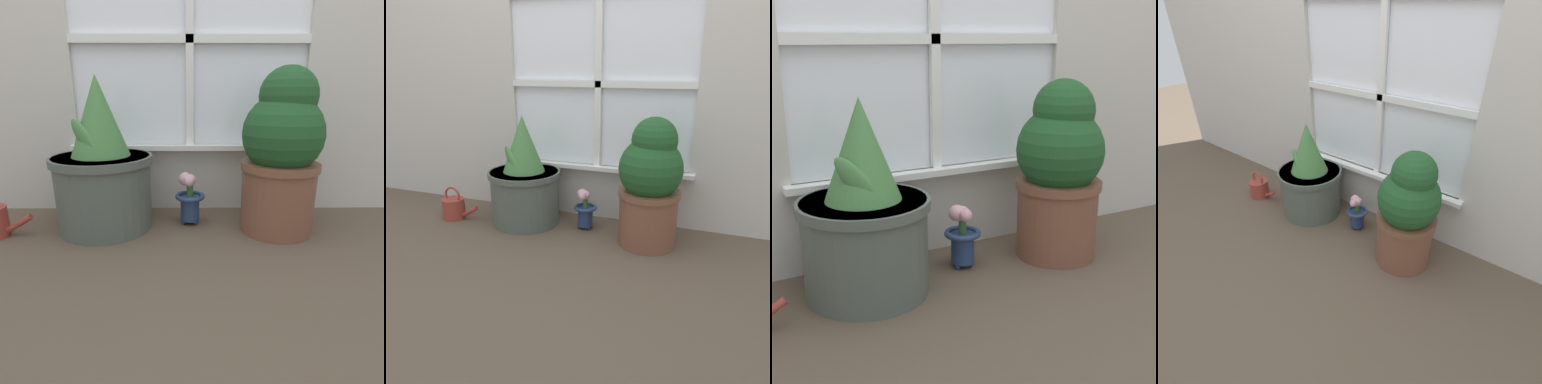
% 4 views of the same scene
% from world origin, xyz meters
% --- Properties ---
extents(ground_plane, '(10.00, 10.00, 0.00)m').
position_xyz_m(ground_plane, '(0.00, 0.00, 0.00)').
color(ground_plane, brown).
extents(potted_plant_left, '(0.42, 0.42, 0.64)m').
position_xyz_m(potted_plant_left, '(-0.37, 0.31, 0.25)').
color(potted_plant_left, '#4C564C').
rests_on(potted_plant_left, ground_plane).
extents(potted_plant_right, '(0.32, 0.32, 0.67)m').
position_xyz_m(potted_plant_right, '(0.37, 0.28, 0.33)').
color(potted_plant_right, brown).
rests_on(potted_plant_right, ground_plane).
extents(flower_vase, '(0.13, 0.13, 0.24)m').
position_xyz_m(flower_vase, '(-0.00, 0.34, 0.13)').
color(flower_vase, navy).
rests_on(flower_vase, ground_plane).
extents(watering_can, '(0.24, 0.14, 0.20)m').
position_xyz_m(watering_can, '(-0.81, 0.21, 0.07)').
color(watering_can, '#99382D').
rests_on(watering_can, ground_plane).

